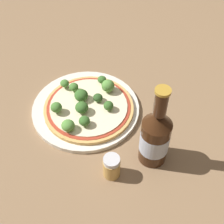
% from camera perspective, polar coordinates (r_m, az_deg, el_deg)
% --- Properties ---
extents(ground_plane, '(3.00, 3.00, 0.00)m').
position_cam_1_polar(ground_plane, '(0.83, -2.98, 0.36)').
color(ground_plane, '#846647').
extents(plate, '(0.28, 0.28, 0.01)m').
position_cam_1_polar(plate, '(0.83, -4.81, 0.66)').
color(plate, silver).
rests_on(plate, ground_plane).
extents(pizza, '(0.23, 0.23, 0.01)m').
position_cam_1_polar(pizza, '(0.82, -4.39, 1.07)').
color(pizza, tan).
rests_on(pizza, plate).
extents(broccoli_floret_0, '(0.03, 0.03, 0.03)m').
position_cam_1_polar(broccoli_floret_0, '(0.79, -0.65, 1.16)').
color(broccoli_floret_0, '#7A9E5B').
rests_on(broccoli_floret_0, pizza).
extents(broccoli_floret_1, '(0.03, 0.03, 0.04)m').
position_cam_1_polar(broccoli_floret_1, '(0.83, -0.74, 4.83)').
color(broccoli_floret_1, '#7A9E5B').
rests_on(broccoli_floret_1, pizza).
extents(broccoli_floret_2, '(0.03, 0.03, 0.03)m').
position_cam_1_polar(broccoli_floret_2, '(0.79, -5.56, 0.85)').
color(broccoli_floret_2, '#7A9E5B').
rests_on(broccoli_floret_2, pizza).
extents(broccoli_floret_3, '(0.03, 0.03, 0.03)m').
position_cam_1_polar(broccoli_floret_3, '(0.76, -5.07, -1.64)').
color(broccoli_floret_3, '#7A9E5B').
rests_on(broccoli_floret_3, pizza).
extents(broccoli_floret_4, '(0.02, 0.02, 0.02)m').
position_cam_1_polar(broccoli_floret_4, '(0.86, -1.86, 5.94)').
color(broccoli_floret_4, '#7A9E5B').
rests_on(broccoli_floret_4, pizza).
extents(broccoli_floret_5, '(0.02, 0.02, 0.02)m').
position_cam_1_polar(broccoli_floret_5, '(0.81, -2.60, 2.64)').
color(broccoli_floret_5, '#7A9E5B').
rests_on(broccoli_floret_5, pizza).
extents(broccoli_floret_6, '(0.02, 0.02, 0.03)m').
position_cam_1_polar(broccoli_floret_6, '(0.85, -8.66, 5.19)').
color(broccoli_floret_6, '#7A9E5B').
rests_on(broccoli_floret_6, pizza).
extents(broccoli_floret_7, '(0.04, 0.04, 0.03)m').
position_cam_1_polar(broccoli_floret_7, '(0.82, -5.66, 3.07)').
color(broccoli_floret_7, '#7A9E5B').
rests_on(broccoli_floret_7, pizza).
extents(broccoli_floret_8, '(0.02, 0.02, 0.03)m').
position_cam_1_polar(broccoli_floret_8, '(0.84, -7.01, 4.55)').
color(broccoli_floret_8, '#7A9E5B').
rests_on(broccoli_floret_8, pizza).
extents(broccoli_floret_9, '(0.03, 0.03, 0.03)m').
position_cam_1_polar(broccoli_floret_9, '(0.79, -10.15, 0.84)').
color(broccoli_floret_9, '#7A9E5B').
rests_on(broccoli_floret_9, pizza).
extents(broccoli_floret_10, '(0.03, 0.03, 0.03)m').
position_cam_1_polar(broccoli_floret_10, '(0.75, -8.04, -2.46)').
color(broccoli_floret_10, '#7A9E5B').
rests_on(broccoli_floret_10, pizza).
extents(beer_bottle, '(0.07, 0.07, 0.22)m').
position_cam_1_polar(beer_bottle, '(0.68, 7.92, -4.41)').
color(beer_bottle, '#381E0F').
rests_on(beer_bottle, ground_plane).
extents(pepper_shaker, '(0.04, 0.04, 0.06)m').
position_cam_1_polar(pepper_shaker, '(0.69, -0.07, -9.95)').
color(pepper_shaker, tan).
rests_on(pepper_shaker, ground_plane).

